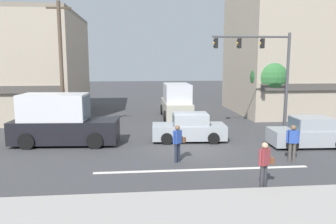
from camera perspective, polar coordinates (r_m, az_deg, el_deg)
The scene contains 15 objects.
ground_plane at distance 17.17m, azimuth 3.76°, elevation -6.25°, with size 120.00×120.00×0.00m, color #3D3D3F.
lane_marking_stripe at distance 13.87m, azimuth 6.13°, elevation -9.94°, with size 9.00×0.24×0.01m, color silver.
building_left_block at distance 29.99m, azimuth -27.13°, elevation 7.19°, with size 12.59×10.73×8.25m.
building_right_corner at distance 31.42m, azimuth 22.50°, elevation 11.11°, with size 11.68×9.68×12.19m.
street_tree at distance 26.04m, azimuth 17.19°, elevation 5.84°, with size 2.82×2.82×4.73m.
utility_pole_near_left at distance 20.39m, azimuth -18.07°, elevation 7.35°, with size 1.40×0.22×7.89m.
utility_pole_far_right at distance 26.26m, azimuth 17.65°, elevation 8.58°, with size 1.40×0.22×8.80m.
traffic_light_mast at distance 21.37m, azimuth 16.94°, elevation 8.00°, with size 4.89×0.35×6.20m.
sedan_approaching_near at distance 18.56m, azimuth 3.70°, elevation -2.86°, with size 4.20×2.07×1.58m.
box_truck_crossing_center at distance 25.90m, azimuth 1.48°, elevation 1.67°, with size 2.28×5.62×2.75m.
sedan_crossing_rightbound at distance 18.79m, azimuth 23.45°, elevation -3.43°, with size 4.18×2.03×1.58m.
box_truck_waiting_far at distance 18.50m, azimuth -18.07°, elevation -1.60°, with size 5.71×2.51×2.75m.
pedestrian_foreground_with_bag at distance 12.08m, azimuth 16.48°, elevation -8.39°, with size 0.67×0.48×1.67m.
pedestrian_mid_crossing at distance 14.58m, azimuth 1.72°, elevation -5.09°, with size 0.62×0.54×1.67m.
pedestrian_far_side at distance 15.61m, azimuth 20.88°, elevation -4.75°, with size 0.56×0.30×1.67m.
Camera 1 is at (-2.73, -16.36, 4.43)m, focal length 35.00 mm.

